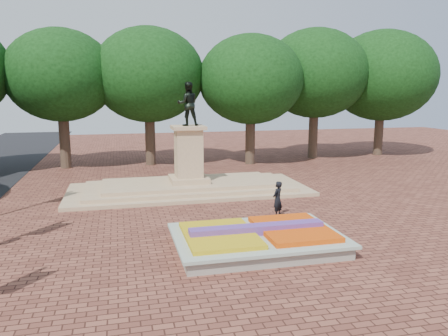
% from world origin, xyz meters
% --- Properties ---
extents(ground, '(90.00, 90.00, 0.00)m').
position_xyz_m(ground, '(0.00, 0.00, 0.00)').
color(ground, brown).
rests_on(ground, ground).
extents(flower_bed, '(6.30, 4.30, 0.91)m').
position_xyz_m(flower_bed, '(1.03, -2.00, 0.38)').
color(flower_bed, gray).
rests_on(flower_bed, ground).
extents(monument, '(14.00, 6.00, 6.40)m').
position_xyz_m(monument, '(0.00, 8.00, 0.88)').
color(monument, tan).
rests_on(monument, ground).
extents(tree_row_back, '(44.80, 8.80, 10.43)m').
position_xyz_m(tree_row_back, '(2.33, 18.00, 6.67)').
color(tree_row_back, '#3C2A20').
rests_on(tree_row_back, ground).
extents(pedestrian, '(0.74, 0.72, 1.72)m').
position_xyz_m(pedestrian, '(3.21, 1.73, 0.86)').
color(pedestrian, black).
rests_on(pedestrian, ground).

